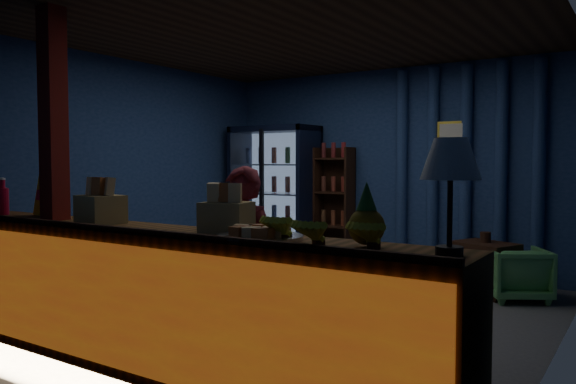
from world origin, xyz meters
name	(u,v)px	position (x,y,z in m)	size (l,w,h in m)	color
ground	(298,306)	(0.00, 0.00, 0.00)	(4.60, 4.60, 0.00)	#515154
room_walls	(298,145)	(0.00, 0.00, 1.57)	(4.60, 4.60, 4.60)	navy
counter	(149,298)	(0.00, -1.91, 0.48)	(4.40, 0.57, 0.99)	brown
support_post	(55,175)	(-1.05, -1.90, 1.30)	(0.16, 0.16, 2.60)	maroon
beverage_cooler	(277,196)	(-1.55, 1.92, 0.93)	(1.20, 0.62, 1.90)	black
bottle_shelf	(335,208)	(-0.70, 2.06, 0.79)	(0.50, 0.28, 1.60)	#311C0F
curtain_folds	(466,171)	(1.00, 2.14, 1.30)	(1.74, 0.14, 2.50)	navy
framed_picture	(452,133)	(0.85, 2.10, 1.75)	(0.36, 0.04, 0.28)	yellow
shopkeeper	(243,263)	(0.44, -1.43, 0.69)	(0.50, 0.33, 1.38)	maroon
green_chair	(516,274)	(1.72, 1.45, 0.27)	(0.57, 0.59, 0.54)	#54A956
side_table	(485,268)	(1.39, 1.52, 0.28)	(0.74, 0.65, 0.66)	#311C0F
yellow_sign	(48,195)	(-1.34, -1.77, 1.13)	(0.45, 0.17, 0.35)	yellow
soda_bottles	(2,199)	(-1.90, -1.84, 1.08)	(0.26, 0.18, 0.32)	red
snack_box_left	(101,207)	(-0.56, -1.86, 1.07)	(0.36, 0.32, 0.34)	#9A814A
snack_box_centre	(227,215)	(0.56, -1.76, 1.06)	(0.35, 0.31, 0.32)	#9A814A
pastry_tray	(260,235)	(0.96, -1.94, 0.98)	(0.51, 0.51, 0.08)	silver
banana_bunches	(321,231)	(1.39, -1.98, 1.04)	(0.79, 0.30, 0.17)	yellow
table_lamp	(451,164)	(2.05, -1.88, 1.39)	(0.29, 0.29, 0.57)	black
pineapple	(366,221)	(1.59, -1.85, 1.09)	(0.20, 0.20, 0.34)	olive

